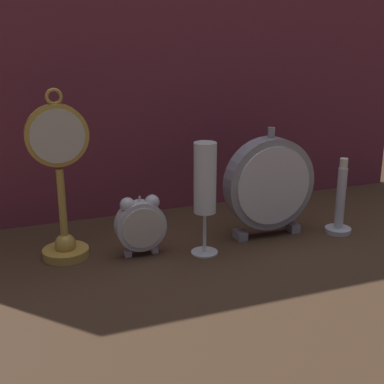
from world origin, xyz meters
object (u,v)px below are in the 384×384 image
object	(u,v)px
alarm_clock_twin_bell	(141,223)
mantel_clock_silver	(269,184)
champagne_flute	(205,186)
pocket_watch_on_stand	(61,185)
brass_candlestick	(340,208)

from	to	relation	value
alarm_clock_twin_bell	mantel_clock_silver	xyz separation A→B (m)	(0.27, 0.00, 0.05)
champagne_flute	alarm_clock_twin_bell	bearing A→B (deg)	163.12
pocket_watch_on_stand	alarm_clock_twin_bell	size ratio (longest dim) A/B	2.70
mantel_clock_silver	champagne_flute	distance (m)	0.16
pocket_watch_on_stand	brass_candlestick	bearing A→B (deg)	-8.13
alarm_clock_twin_bell	mantel_clock_silver	world-z (taller)	mantel_clock_silver
pocket_watch_on_stand	alarm_clock_twin_bell	xyz separation A→B (m)	(0.14, -0.04, -0.08)
champagne_flute	brass_candlestick	bearing A→B (deg)	-0.37
alarm_clock_twin_bell	mantel_clock_silver	bearing A→B (deg)	0.42
pocket_watch_on_stand	mantel_clock_silver	distance (m)	0.41
mantel_clock_silver	pocket_watch_on_stand	bearing A→B (deg)	174.35
alarm_clock_twin_bell	champagne_flute	world-z (taller)	champagne_flute
mantel_clock_silver	brass_candlestick	bearing A→B (deg)	-14.79
brass_candlestick	champagne_flute	bearing A→B (deg)	179.63
champagne_flute	brass_candlestick	xyz separation A→B (m)	(0.30, -0.00, -0.08)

